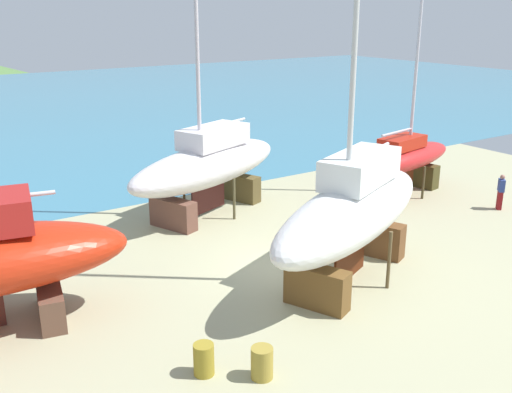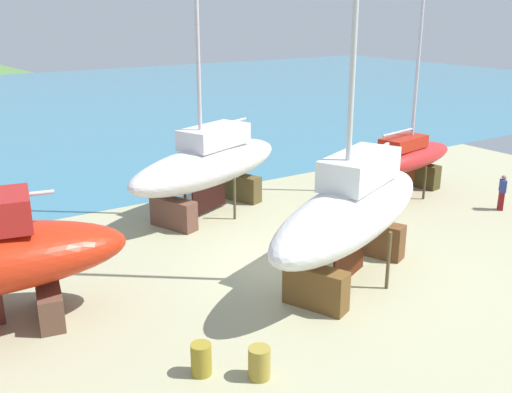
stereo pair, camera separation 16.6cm
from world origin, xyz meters
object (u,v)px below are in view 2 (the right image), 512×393
object	(u,v)px
sailboat_small_center	(406,159)
sailboat_far_slipway	(209,165)
barrel_rust_near	(201,359)
barrel_rust_mid	(259,363)
sailboat_large_starboard	(352,210)
worker	(502,192)

from	to	relation	value
sailboat_small_center	sailboat_far_slipway	world-z (taller)	sailboat_far_slipway
sailboat_far_slipway	barrel_rust_near	distance (m)	12.72
sailboat_far_slipway	barrel_rust_mid	xyz separation A→B (m)	(-5.14, -11.85, -1.86)
sailboat_small_center	sailboat_large_starboard	distance (m)	10.60
worker	barrel_rust_mid	size ratio (longest dim) A/B	1.97
worker	sailboat_large_starboard	bearing A→B (deg)	-128.16
sailboat_large_starboard	barrel_rust_near	distance (m)	7.62
sailboat_large_starboard	barrel_rust_mid	distance (m)	6.94
barrel_rust_mid	worker	bearing A→B (deg)	15.79
sailboat_small_center	barrel_rust_near	distance (m)	17.79
sailboat_small_center	sailboat_far_slipway	xyz separation A→B (m)	(-9.56, 2.94, 0.44)
sailboat_far_slipway	worker	size ratio (longest dim) A/B	8.31
sailboat_large_starboard	barrel_rust_mid	size ratio (longest dim) A/B	20.66
sailboat_far_slipway	barrel_rust_near	xyz separation A→B (m)	(-6.30, -10.90, -1.85)
sailboat_small_center	barrel_rust_mid	size ratio (longest dim) A/B	13.57
worker	barrel_rust_near	world-z (taller)	worker
barrel_rust_near	barrel_rust_mid	distance (m)	1.49
worker	barrel_rust_near	distance (m)	18.22
sailboat_small_center	worker	distance (m)	4.73
sailboat_large_starboard	worker	distance (m)	11.06
sailboat_small_center	barrel_rust_near	xyz separation A→B (m)	(-15.85, -7.95, -1.41)
sailboat_far_slipway	barrel_rust_mid	distance (m)	13.05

